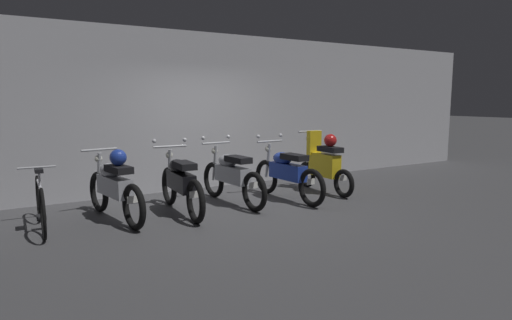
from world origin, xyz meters
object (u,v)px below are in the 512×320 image
at_px(motorbike_slot_2, 232,176).
at_px(motorbike_slot_3, 287,172).
at_px(bicycle, 40,204).
at_px(motorbike_slot_1, 180,182).
at_px(motorbike_slot_4, 324,163).
at_px(motorbike_slot_0, 114,185).

height_order(motorbike_slot_2, motorbike_slot_3, same).
height_order(motorbike_slot_3, bicycle, motorbike_slot_3).
bearing_deg(motorbike_slot_3, motorbike_slot_1, 177.67).
distance_m(motorbike_slot_1, motorbike_slot_4, 2.98).
relative_size(motorbike_slot_0, motorbike_slot_4, 1.15).
height_order(motorbike_slot_2, bicycle, motorbike_slot_2).
bearing_deg(motorbike_slot_0, motorbike_slot_1, -6.35).
xyz_separation_m(motorbike_slot_1, bicycle, (-1.99, 0.14, -0.13)).
bearing_deg(motorbike_slot_3, motorbike_slot_2, 166.97).
xyz_separation_m(motorbike_slot_3, motorbike_slot_4, (1.00, 0.17, 0.07)).
distance_m(motorbike_slot_2, motorbike_slot_3, 1.02).
distance_m(motorbike_slot_0, motorbike_slot_3, 2.99).
bearing_deg(motorbike_slot_4, bicycle, 179.51).
distance_m(motorbike_slot_0, motorbike_slot_2, 1.99).
bearing_deg(motorbike_slot_0, motorbike_slot_4, -0.25).
relative_size(motorbike_slot_3, motorbike_slot_4, 1.16).
height_order(motorbike_slot_1, motorbike_slot_3, same).
relative_size(motorbike_slot_2, motorbike_slot_4, 1.16).
xyz_separation_m(motorbike_slot_0, motorbike_slot_1, (1.00, -0.11, -0.03)).
xyz_separation_m(motorbike_slot_1, motorbike_slot_3, (1.98, -0.08, 0.00)).
distance_m(motorbike_slot_0, motorbike_slot_1, 1.00).
bearing_deg(motorbike_slot_1, motorbike_slot_3, -2.33).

